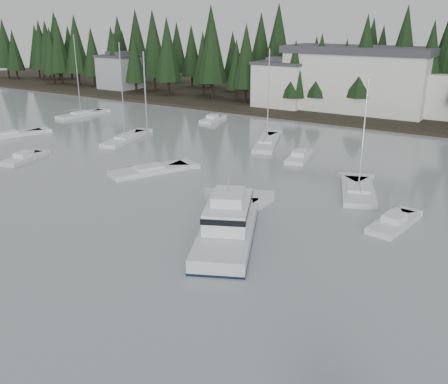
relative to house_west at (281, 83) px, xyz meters
The scene contains 16 objects.
far_shore_land 25.88m from the house_west, 45.00° to the left, with size 240.00×54.00×1.00m, color black.
conifer_treeline 19.87m from the house_west, 21.25° to the left, with size 200.00×22.00×20.00m, color black, non-canonical shape.
house_west is the anchor object (origin of this frame).
house_far_west 42.05m from the house_west, behind, with size 8.48×7.42×8.25m.
harbor_inn 15.45m from the house_west, 12.52° to the left, with size 29.50×11.50×10.90m.
cabin_cruiser_center 58.10m from the house_west, 67.79° to the right, with size 8.82×13.09×5.42m.
sailboat_0 36.08m from the house_west, 136.29° to the right, with size 3.01×9.10×13.93m.
sailboat_1 47.41m from the house_west, 54.75° to the right, with size 5.74×8.82×11.55m.
sailboat_5 44.52m from the house_west, 82.57° to the right, with size 6.34×9.03×13.32m.
sailboat_7 35.10m from the house_west, 101.46° to the right, with size 4.75×9.99×13.52m.
sailboat_8 28.03m from the house_west, 67.54° to the right, with size 6.17×10.99×12.85m.
sailboat_9 47.83m from the house_west, 118.53° to the right, with size 5.79×10.67×13.76m.
runabout_0 49.38m from the house_west, 101.73° to the right, with size 3.45×6.18×1.42m.
runabout_1 55.25m from the house_west, 54.23° to the right, with size 3.04×6.34×1.42m.
runabout_3 17.48m from the house_west, 104.92° to the right, with size 2.94×5.80×1.42m.
runabout_4 35.12m from the house_west, 60.14° to the right, with size 3.31×6.24×1.42m.
Camera 1 is at (22.51, -4.58, 16.04)m, focal length 40.00 mm.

